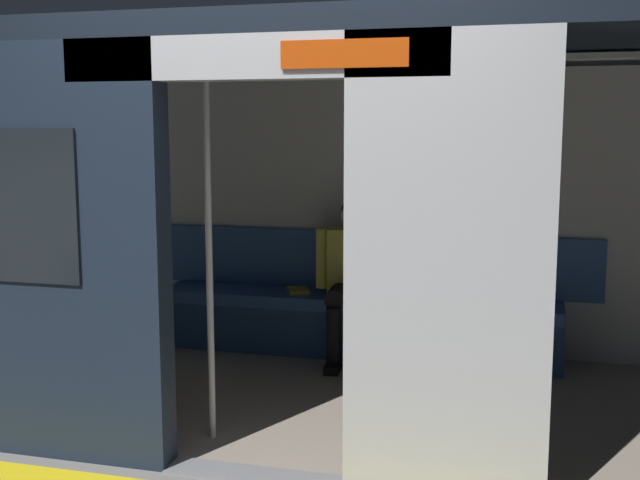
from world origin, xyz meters
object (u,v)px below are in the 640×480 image
person_seated (352,268)px  grab_pole_far (359,253)px  train_car (309,165)px  book (298,290)px  handbag (400,287)px  grab_pole_door (209,250)px  bench_seat (353,311)px

person_seated → grab_pole_far: (-0.39, 1.56, 0.37)m
train_car → book: size_ratio=29.09×
person_seated → book: size_ratio=5.33×
handbag → book: 0.78m
handbag → person_seated: bearing=16.5°
person_seated → book: person_seated is taller
handbag → grab_pole_door: (0.73, 1.77, 0.51)m
bench_seat → book: size_ratio=13.52×
grab_pole_far → bench_seat: bearing=-76.3°
train_car → grab_pole_door: bearing=65.7°
train_car → person_seated: bearing=-93.6°
bench_seat → grab_pole_far: size_ratio=1.43×
person_seated → grab_pole_far: 1.65m
person_seated → grab_pole_door: bearing=76.7°
handbag → grab_pole_far: bearing=92.0°
train_car → grab_pole_door: train_car is taller
book → grab_pole_far: size_ratio=0.11×
person_seated → grab_pole_door: 1.76m
handbag → grab_pole_door: 1.98m
person_seated → book: bearing=-13.2°
train_car → handbag: train_car is taller
book → train_car: bearing=86.0°
grab_pole_door → handbag: bearing=-112.4°
bench_seat → book: book is taller
person_seated → grab_pole_door: size_ratio=0.57×
book → grab_pole_far: grab_pole_far is taller
bench_seat → grab_pole_door: size_ratio=1.43×
train_car → grab_pole_door: (0.34, 0.75, -0.42)m
bench_seat → person_seated: 0.33m
handbag → book: handbag is taller
train_car → book: 1.48m
bench_seat → grab_pole_door: 1.90m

